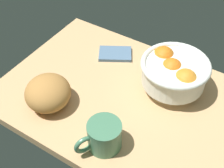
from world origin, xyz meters
The scene contains 5 objects.
ground_plane centered at (0.00, 0.00, -1.50)cm, with size 73.36×52.40×3.00cm, color tan.
fruit_bowl centered at (11.44, 10.88, 6.92)cm, with size 20.50×20.50×11.52cm.
bread_loaf centered at (-16.37, -13.90, 4.47)cm, with size 13.90×13.29×8.94cm, color #B57D3E.
napkin_folded centered at (-11.61, 15.10, 0.58)cm, with size 11.12×7.41×1.15cm, color slate.
mug centered at (5.21, -17.67, 4.05)cm, with size 9.04×12.29×8.11cm.
Camera 1 is at (31.62, -55.35, 69.88)cm, focal length 49.79 mm.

